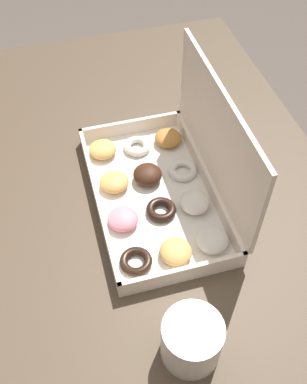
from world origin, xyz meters
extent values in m
plane|color=#564C44|center=(0.00, 0.00, 0.00)|extent=(8.00, 8.00, 0.00)
cube|color=#4C3D2D|center=(0.00, 0.00, 0.76)|extent=(1.29, 0.94, 0.03)
cylinder|color=#4C3D2D|center=(-0.60, 0.42, 0.37)|extent=(0.06, 0.06, 0.75)
cube|color=silver|center=(-0.02, 0.09, 0.78)|extent=(0.40, 0.23, 0.01)
cube|color=silver|center=(-0.02, -0.03, 0.80)|extent=(0.40, 0.01, 0.03)
cube|color=silver|center=(-0.02, 0.20, 0.80)|extent=(0.40, 0.01, 0.03)
cube|color=silver|center=(-0.22, 0.09, 0.80)|extent=(0.01, 0.23, 0.03)
cube|color=silver|center=(0.17, 0.09, 0.80)|extent=(0.01, 0.23, 0.03)
cube|color=silver|center=(-0.02, 0.21, 0.92)|extent=(0.40, 0.01, 0.20)
ellipsoid|color=tan|center=(-0.17, 0.01, 0.80)|extent=(0.06, 0.06, 0.03)
ellipsoid|color=tan|center=(-0.07, 0.02, 0.80)|extent=(0.06, 0.06, 0.03)
ellipsoid|color=pink|center=(0.03, 0.01, 0.80)|extent=(0.06, 0.06, 0.03)
torus|color=black|center=(0.12, 0.01, 0.79)|extent=(0.06, 0.06, 0.02)
torus|color=white|center=(-0.16, 0.09, 0.79)|extent=(0.06, 0.06, 0.02)
ellipsoid|color=#381E11|center=(-0.07, 0.09, 0.80)|extent=(0.06, 0.06, 0.03)
torus|color=black|center=(0.02, 0.09, 0.79)|extent=(0.06, 0.06, 0.02)
ellipsoid|color=tan|center=(0.12, 0.09, 0.80)|extent=(0.06, 0.06, 0.03)
ellipsoid|color=#B77A38|center=(-0.16, 0.16, 0.80)|extent=(0.06, 0.06, 0.03)
torus|color=white|center=(-0.07, 0.16, 0.79)|extent=(0.06, 0.06, 0.01)
ellipsoid|color=white|center=(0.03, 0.16, 0.80)|extent=(0.06, 0.06, 0.03)
ellipsoid|color=white|center=(0.12, 0.16, 0.80)|extent=(0.06, 0.06, 0.03)
cylinder|color=white|center=(0.29, 0.06, 0.82)|extent=(0.09, 0.09, 0.09)
cylinder|color=black|center=(0.29, 0.06, 0.86)|extent=(0.08, 0.08, 0.01)
camera|label=1|loc=(0.53, -0.07, 1.49)|focal=42.00mm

